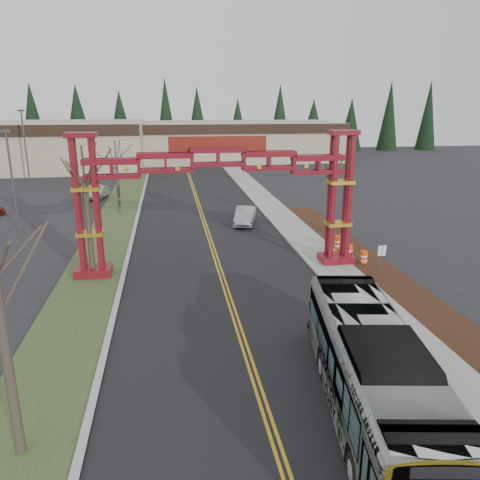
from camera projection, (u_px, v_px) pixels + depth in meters
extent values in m
plane|color=black|center=(287.00, 477.00, 13.74)|extent=(200.00, 200.00, 0.00)
cube|color=black|center=(210.00, 240.00, 37.44)|extent=(12.00, 110.00, 0.02)
cube|color=gold|center=(208.00, 239.00, 37.42)|extent=(0.12, 100.00, 0.01)
cube|color=gold|center=(211.00, 239.00, 37.45)|extent=(0.12, 100.00, 0.01)
cube|color=#A9A8A3|center=(285.00, 236.00, 38.32)|extent=(0.30, 110.00, 0.15)
cube|color=gray|center=(302.00, 235.00, 38.53)|extent=(2.60, 110.00, 0.14)
cube|color=black|center=(428.00, 309.00, 24.69)|extent=(2.60, 50.00, 0.12)
cube|color=#304723|center=(107.00, 244.00, 36.27)|extent=(4.00, 110.00, 0.08)
cube|color=#A9A8A3|center=(131.00, 242.00, 36.53)|extent=(0.30, 110.00, 0.15)
cube|color=maroon|center=(94.00, 271.00, 29.56)|extent=(2.20, 1.60, 0.60)
cube|color=maroon|center=(77.00, 206.00, 27.93)|extent=(0.28, 0.28, 8.00)
cube|color=maroon|center=(96.00, 206.00, 28.09)|extent=(0.28, 0.28, 8.00)
cube|color=maroon|center=(79.00, 204.00, 28.59)|extent=(0.28, 0.28, 8.00)
cube|color=maroon|center=(98.00, 203.00, 28.75)|extent=(0.28, 0.28, 8.00)
cube|color=gold|center=(90.00, 233.00, 28.85)|extent=(1.60, 1.10, 0.22)
cube|color=gold|center=(86.00, 189.00, 28.06)|extent=(1.60, 1.10, 0.22)
cube|color=maroon|center=(81.00, 135.00, 27.17)|extent=(1.80, 1.20, 0.30)
cube|color=maroon|center=(336.00, 259.00, 31.89)|extent=(2.20, 1.60, 0.60)
cube|color=maroon|center=(333.00, 198.00, 30.26)|extent=(0.28, 0.28, 8.00)
cube|color=maroon|center=(350.00, 198.00, 30.42)|extent=(0.28, 0.28, 8.00)
cube|color=maroon|center=(330.00, 196.00, 30.92)|extent=(0.28, 0.28, 8.00)
cube|color=maroon|center=(346.00, 196.00, 31.08)|extent=(0.28, 0.28, 8.00)
cube|color=gold|center=(338.00, 224.00, 31.18)|extent=(1.60, 1.10, 0.22)
cube|color=gold|center=(341.00, 182.00, 30.39)|extent=(1.60, 1.10, 0.22)
cube|color=maroon|center=(344.00, 132.00, 29.49)|extent=(1.80, 1.20, 0.30)
cube|color=maroon|center=(218.00, 154.00, 28.68)|extent=(16.00, 0.90, 1.00)
cube|color=maroon|center=(218.00, 169.00, 28.94)|extent=(16.00, 0.90, 0.60)
cube|color=maroon|center=(218.00, 144.00, 28.50)|extent=(6.00, 0.25, 0.90)
cube|color=tan|center=(1.00, 146.00, 76.57)|extent=(46.00, 22.00, 7.50)
cube|color=tan|center=(235.00, 141.00, 90.05)|extent=(38.00, 20.00, 7.00)
cube|color=black|center=(244.00, 129.00, 79.71)|extent=(38.00, 0.40, 1.60)
cone|color=black|center=(35.00, 123.00, 94.83)|extent=(5.60, 5.60, 13.00)
cylinder|color=#382D26|center=(38.00, 152.00, 96.44)|extent=(0.80, 0.80, 1.60)
cone|color=black|center=(78.00, 123.00, 96.06)|extent=(5.60, 5.60, 13.00)
cylinder|color=#382D26|center=(81.00, 151.00, 97.68)|extent=(0.80, 0.80, 1.60)
cone|color=black|center=(120.00, 123.00, 97.30)|extent=(5.60, 5.60, 13.00)
cylinder|color=#382D26|center=(122.00, 150.00, 98.91)|extent=(0.80, 0.80, 1.60)
cone|color=black|center=(162.00, 122.00, 98.54)|extent=(5.60, 5.60, 13.00)
cylinder|color=#382D26|center=(163.00, 150.00, 100.15)|extent=(0.80, 0.80, 1.60)
cone|color=black|center=(202.00, 122.00, 99.78)|extent=(5.60, 5.60, 13.00)
cylinder|color=#382D26|center=(203.00, 149.00, 101.39)|extent=(0.80, 0.80, 1.60)
cone|color=black|center=(241.00, 122.00, 101.01)|extent=(5.60, 5.60, 13.00)
cylinder|color=#382D26|center=(241.00, 149.00, 102.63)|extent=(0.80, 0.80, 1.60)
cone|color=black|center=(280.00, 122.00, 102.25)|extent=(5.60, 5.60, 13.00)
cylinder|color=#382D26|center=(279.00, 148.00, 103.86)|extent=(0.80, 0.80, 1.60)
cone|color=black|center=(317.00, 121.00, 103.49)|extent=(5.60, 5.60, 13.00)
cylinder|color=#382D26|center=(316.00, 148.00, 105.10)|extent=(0.80, 0.80, 1.60)
cone|color=black|center=(353.00, 121.00, 104.72)|extent=(5.60, 5.60, 13.00)
cylinder|color=#382D26|center=(352.00, 147.00, 106.34)|extent=(0.80, 0.80, 1.60)
cone|color=black|center=(389.00, 121.00, 105.96)|extent=(5.60, 5.60, 13.00)
cylinder|color=#382D26|center=(387.00, 147.00, 107.57)|extent=(0.80, 0.80, 1.60)
cone|color=black|center=(424.00, 121.00, 107.20)|extent=(5.60, 5.60, 13.00)
cylinder|color=#382D26|center=(421.00, 146.00, 108.81)|extent=(0.80, 0.80, 1.60)
imported|color=#A3A6AA|center=(373.00, 373.00, 15.98)|extent=(4.72, 12.36, 3.36)
imported|color=#A5A8AD|center=(245.00, 216.00, 42.09)|extent=(2.73, 4.88, 1.52)
imported|color=gray|center=(98.00, 192.00, 53.49)|extent=(2.15, 4.41, 1.39)
cylinder|color=#382D26|center=(9.00, 370.00, 13.85)|extent=(0.31, 0.31, 5.88)
cylinder|color=#382D26|center=(89.00, 231.00, 28.62)|extent=(0.33, 0.33, 5.98)
cylinder|color=#382D26|center=(83.00, 165.00, 27.48)|extent=(0.13, 0.13, 2.30)
cylinder|color=#382D26|center=(118.00, 187.00, 45.85)|extent=(0.29, 0.29, 5.13)
cylinder|color=#382D26|center=(115.00, 151.00, 44.86)|extent=(0.11, 0.11, 2.02)
cylinder|color=#382D26|center=(328.00, 203.00, 38.81)|extent=(0.30, 0.30, 5.11)
cylinder|color=#382D26|center=(331.00, 161.00, 37.83)|extent=(0.11, 0.11, 2.05)
cylinder|color=#3F3F44|center=(13.00, 183.00, 39.08)|extent=(0.18, 0.18, 8.24)
cube|color=#3F3F44|center=(6.00, 131.00, 37.89)|extent=(0.73, 0.37, 0.23)
cylinder|color=#3F3F44|center=(25.00, 147.00, 63.94)|extent=(0.21, 0.21, 9.41)
cube|color=#3F3F44|center=(21.00, 111.00, 62.58)|extent=(0.84, 0.42, 0.26)
cylinder|color=#3F3F44|center=(381.00, 264.00, 28.23)|extent=(0.06, 0.06, 2.37)
cube|color=white|center=(382.00, 251.00, 27.99)|extent=(0.54, 0.13, 0.65)
cylinder|color=#FE490E|center=(364.00, 258.00, 31.57)|extent=(0.50, 0.50, 0.96)
cylinder|color=white|center=(364.00, 256.00, 31.53)|extent=(0.52, 0.52, 0.12)
cylinder|color=white|center=(363.00, 260.00, 31.61)|extent=(0.52, 0.52, 0.12)
cylinder|color=#FE490E|center=(348.00, 253.00, 32.43)|extent=(0.58, 0.58, 1.11)
cylinder|color=white|center=(349.00, 250.00, 32.38)|extent=(0.60, 0.60, 0.13)
cylinder|color=white|center=(348.00, 255.00, 32.48)|extent=(0.60, 0.60, 0.13)
cylinder|color=#FE490E|center=(339.00, 243.00, 34.58)|extent=(0.58, 0.58, 1.11)
cylinder|color=white|center=(339.00, 241.00, 34.53)|extent=(0.60, 0.60, 0.13)
cylinder|color=white|center=(339.00, 245.00, 34.62)|extent=(0.60, 0.60, 0.13)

